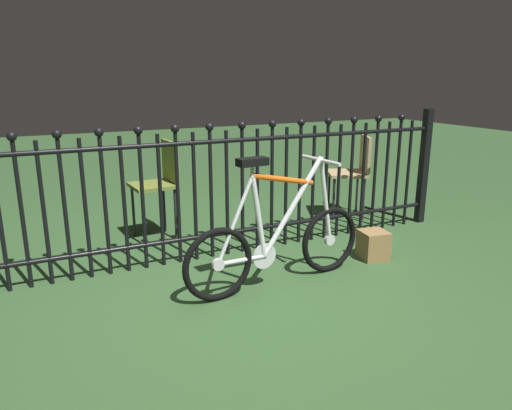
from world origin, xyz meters
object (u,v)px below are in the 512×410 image
at_px(bicycle, 278,241).
at_px(chair_olive, 160,179).
at_px(display_crate, 373,245).
at_px(chair_tan, 354,168).

height_order(bicycle, chair_olive, bicycle).
bearing_deg(display_crate, bicycle, -173.29).
bearing_deg(bicycle, chair_olive, 108.17).
xyz_separation_m(chair_tan, display_crate, (-0.58, -1.05, -0.39)).
distance_m(chair_olive, display_crate, 1.90).
relative_size(bicycle, display_crate, 6.23).
distance_m(bicycle, chair_olive, 1.44).
relative_size(bicycle, chair_tan, 1.70).
distance_m(chair_olive, chair_tan, 1.95).
height_order(bicycle, chair_tan, bicycle).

